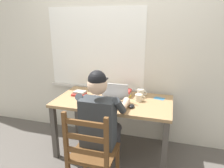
{
  "coord_description": "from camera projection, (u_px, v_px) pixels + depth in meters",
  "views": [
    {
      "loc": [
        0.65,
        -2.3,
        1.67
      ],
      "look_at": [
        -0.0,
        -0.05,
        0.95
      ],
      "focal_mm": 33.26,
      "sensor_mm": 36.0,
      "label": 1
    }
  ],
  "objects": [
    {
      "name": "wooden_chair",
      "position": [
        92.0,
        154.0,
        1.98
      ],
      "size": [
        0.42,
        0.42,
        0.92
      ],
      "color": "brown",
      "rests_on": "ground"
    },
    {
      "name": "book_stack_side",
      "position": [
        124.0,
        93.0,
        2.68
      ],
      "size": [
        0.2,
        0.15,
        0.09
      ],
      "color": "gold",
      "rests_on": "desk"
    },
    {
      "name": "paper_pile_near_laptop",
      "position": [
        92.0,
        99.0,
        2.57
      ],
      "size": [
        0.27,
        0.22,
        0.01
      ],
      "primitive_type": "cube",
      "rotation": [
        0.0,
        0.0,
        -0.23
      ],
      "color": "silver",
      "rests_on": "desk"
    },
    {
      "name": "computer_mouse",
      "position": [
        132.0,
        106.0,
        2.33
      ],
      "size": [
        0.06,
        0.1,
        0.03
      ],
      "primitive_type": "ellipsoid",
      "color": "black",
      "rests_on": "desk"
    },
    {
      "name": "ground_plane",
      "position": [
        113.0,
        150.0,
        2.77
      ],
      "size": [
        8.0,
        8.0,
        0.0
      ],
      "primitive_type": "plane",
      "color": "#56514C"
    },
    {
      "name": "back_wall",
      "position": [
        122.0,
        49.0,
        2.81
      ],
      "size": [
        6.0,
        0.08,
        2.6
      ],
      "color": "silver",
      "rests_on": "ground"
    },
    {
      "name": "book_stack_main",
      "position": [
        79.0,
        93.0,
        2.72
      ],
      "size": [
        0.18,
        0.16,
        0.05
      ],
      "color": "#BC332D",
      "rests_on": "desk"
    },
    {
      "name": "coffee_mug_spare",
      "position": [
        141.0,
        93.0,
        2.65
      ],
      "size": [
        0.13,
        0.09,
        0.1
      ],
      "color": "silver",
      "rests_on": "desk"
    },
    {
      "name": "seated_person",
      "position": [
        101.0,
        120.0,
        2.17
      ],
      "size": [
        0.5,
        0.6,
        1.23
      ],
      "color": "#33383D",
      "rests_on": "ground"
    },
    {
      "name": "landscape_photo_print",
      "position": [
        159.0,
        98.0,
        2.6
      ],
      "size": [
        0.15,
        0.12,
        0.0
      ],
      "primitive_type": "cube",
      "rotation": [
        0.0,
        0.0,
        -0.26
      ],
      "color": "teal",
      "rests_on": "desk"
    },
    {
      "name": "coffee_mug_white",
      "position": [
        139.0,
        98.0,
        2.51
      ],
      "size": [
        0.13,
        0.09,
        0.09
      ],
      "color": "beige",
      "rests_on": "desk"
    },
    {
      "name": "coffee_mug_dark",
      "position": [
        96.0,
        89.0,
        2.81
      ],
      "size": [
        0.12,
        0.08,
        0.09
      ],
      "color": "black",
      "rests_on": "desk"
    },
    {
      "name": "desk",
      "position": [
        113.0,
        107.0,
        2.59
      ],
      "size": [
        1.42,
        0.74,
        0.73
      ],
      "color": "#9E7A51",
      "rests_on": "ground"
    },
    {
      "name": "laptop",
      "position": [
        113.0,
        100.0,
        2.42
      ],
      "size": [
        0.33,
        0.29,
        0.23
      ],
      "color": "#ADAFB2",
      "rests_on": "desk"
    }
  ]
}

